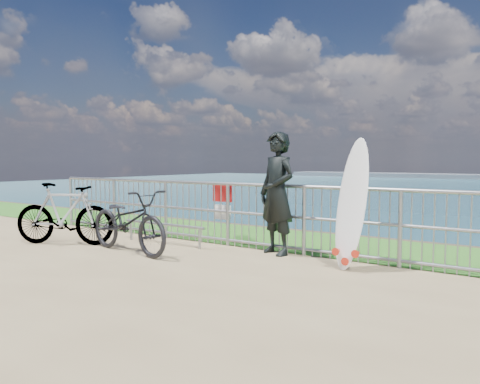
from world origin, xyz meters
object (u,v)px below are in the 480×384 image
Objects in this scene: surfboard at (351,208)px; bicycle_far at (64,214)px; bicycle_near at (128,221)px; surfer at (277,193)px.

bicycle_far is (-4.93, -1.13, -0.30)m from surfboard.
bicycle_near is at bearing -110.26° from bicycle_far.
surfer is at bearing 167.45° from surfboard.
surfer is 2.47m from bicycle_near.
surfboard is 5.06m from bicycle_far.
bicycle_near is (-3.43, -0.98, -0.33)m from surfboard.
surfboard is at bearing -66.01° from bicycle_near.
surfer reaches higher than bicycle_far.
surfer is 1.07× the size of bicycle_far.
surfboard reaches higher than bicycle_near.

